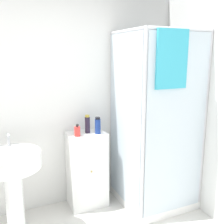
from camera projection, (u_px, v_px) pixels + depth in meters
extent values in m
cube|color=white|center=(37.00, 103.00, 2.89)|extent=(6.40, 0.06, 2.50)
cube|color=white|center=(152.00, 196.00, 3.26)|extent=(0.80, 0.80, 0.09)
cylinder|color=silver|center=(164.00, 111.00, 3.54)|extent=(0.04, 0.04, 2.03)
cylinder|color=silver|center=(112.00, 117.00, 3.24)|extent=(0.04, 0.04, 2.03)
cylinder|color=silver|center=(204.00, 125.00, 2.86)|extent=(0.04, 0.04, 2.03)
cylinder|color=silver|center=(143.00, 134.00, 2.56)|extent=(0.04, 0.04, 2.03)
cylinder|color=silver|center=(181.00, 29.00, 2.49)|extent=(0.77, 0.04, 0.04)
cylinder|color=silver|center=(141.00, 34.00, 3.17)|extent=(0.77, 0.04, 0.04)
cylinder|color=silver|center=(127.00, 31.00, 2.68)|extent=(0.04, 0.77, 0.04)
cylinder|color=silver|center=(187.00, 33.00, 2.98)|extent=(0.04, 0.77, 0.04)
cube|color=silver|center=(176.00, 127.00, 2.69)|extent=(0.73, 0.01, 1.90)
cube|color=silver|center=(125.00, 122.00, 2.89)|extent=(0.01, 0.73, 1.90)
cylinder|color=#B7BABF|center=(154.00, 126.00, 3.45)|extent=(0.02, 0.02, 1.52)
cylinder|color=#B7BABF|center=(159.00, 66.00, 3.24)|extent=(0.07, 0.07, 0.04)
cube|color=#38ADC6|center=(172.00, 59.00, 2.48)|extent=(0.35, 0.03, 0.56)
cube|color=white|center=(87.00, 169.00, 3.08)|extent=(0.44, 0.32, 0.90)
sphere|color=gold|center=(92.00, 172.00, 2.92)|extent=(0.02, 0.02, 0.02)
cylinder|color=white|center=(15.00, 203.00, 2.54)|extent=(0.17, 0.17, 0.73)
cylinder|color=white|center=(11.00, 161.00, 2.44)|extent=(0.55, 0.55, 0.15)
cylinder|color=#B7BABF|center=(9.00, 140.00, 2.58)|extent=(0.02, 0.02, 0.13)
cube|color=#B7BABF|center=(8.00, 136.00, 2.54)|extent=(0.02, 0.07, 0.02)
cylinder|color=red|center=(77.00, 131.00, 2.86)|extent=(0.07, 0.07, 0.11)
cylinder|color=black|center=(77.00, 126.00, 2.85)|extent=(0.02, 0.02, 0.02)
cube|color=black|center=(77.00, 125.00, 2.83)|extent=(0.02, 0.04, 0.01)
cylinder|color=#281E33|center=(87.00, 125.00, 2.98)|extent=(0.06, 0.06, 0.18)
cylinder|color=gold|center=(87.00, 116.00, 2.96)|extent=(0.05, 0.05, 0.02)
cylinder|color=navy|center=(98.00, 126.00, 2.95)|extent=(0.06, 0.06, 0.17)
cylinder|color=black|center=(98.00, 118.00, 2.93)|extent=(0.05, 0.05, 0.02)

